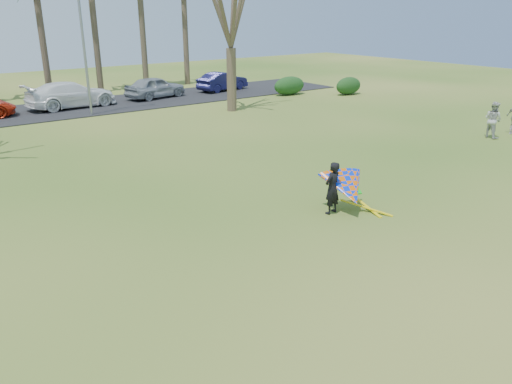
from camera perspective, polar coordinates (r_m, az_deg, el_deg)
ground at (r=13.93m, az=4.97°, el=-6.51°), size 100.00×100.00×0.00m
parking_strip at (r=35.78m, az=-22.93°, el=8.49°), size 46.00×7.00×0.06m
bare_tree_right at (r=32.86m, az=-2.96°, el=20.59°), size 6.27×6.27×9.21m
streetlight at (r=33.01m, az=-18.86°, el=15.95°), size 2.28×0.18×8.00m
hedge_near at (r=39.93m, az=3.82°, el=12.03°), size 2.84×1.29×1.42m
hedge_far at (r=40.61m, az=10.52°, el=11.84°), size 2.45×1.15×1.36m
car_3 at (r=36.32m, az=-20.37°, el=10.40°), size 6.09×2.90×1.71m
car_4 at (r=38.73m, az=-11.44°, el=11.66°), size 4.95×2.78×1.59m
car_5 at (r=41.80m, az=-3.84°, el=12.52°), size 4.74×2.51×1.49m
pedestrian_a at (r=28.61m, az=25.45°, el=7.46°), size 0.83×1.00×1.87m
kite_flyer at (r=16.29m, az=10.25°, el=0.48°), size 2.13×2.39×2.02m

